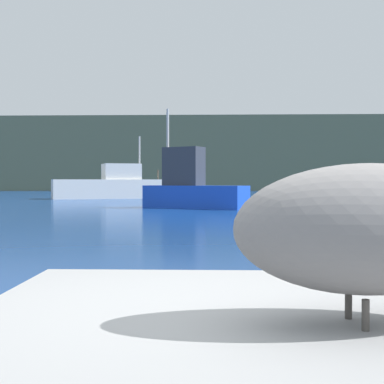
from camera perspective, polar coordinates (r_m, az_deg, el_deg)
The scene contains 4 objects.
hillside_backdrop at distance 75.63m, azimuth 1.94°, elevation 3.83°, with size 140.00×12.86×9.59m, color #5B664C.
pelican at distance 2.31m, azimuth 18.31°, elevation -3.41°, with size 1.37×0.64×0.90m.
fishing_boat_blue at distance 24.69m, azimuth -0.07°, elevation 0.49°, with size 4.87×3.43×4.54m.
fishing_boat_white at distance 38.94m, azimuth -8.47°, elevation 0.66°, with size 7.94×4.80×4.42m.
Camera 1 is at (0.05, -2.64, 1.21)m, focal length 51.40 mm.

